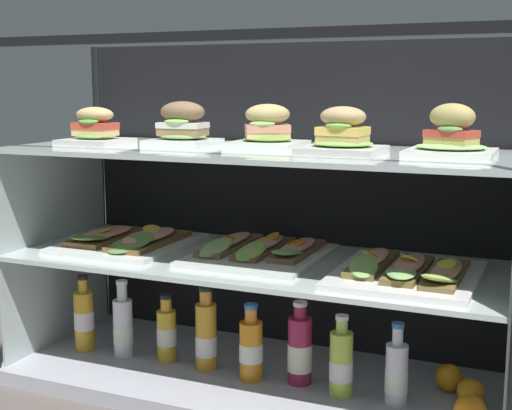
% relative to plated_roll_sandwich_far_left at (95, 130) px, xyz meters
% --- Properties ---
extents(ground_plane, '(6.00, 6.00, 0.02)m').
position_rel_plated_roll_sandwich_far_left_xyz_m(ground_plane, '(0.49, 0.04, -0.72)').
color(ground_plane, '#5B524D').
rests_on(ground_plane, ground).
extents(case_base_deck, '(1.41, 0.55, 0.04)m').
position_rel_plated_roll_sandwich_far_left_xyz_m(case_base_deck, '(0.49, 0.04, -0.69)').
color(case_base_deck, '#B1B2BE').
rests_on(case_base_deck, ground).
extents(case_frame, '(1.41, 0.55, 0.96)m').
position_rel_plated_roll_sandwich_far_left_xyz_m(case_frame, '(0.49, 0.22, -0.19)').
color(case_frame, black).
rests_on(case_frame, ground).
extents(riser_lower_tier, '(1.35, 0.50, 0.31)m').
position_rel_plated_roll_sandwich_far_left_xyz_m(riser_lower_tier, '(0.49, 0.04, -0.51)').
color(riser_lower_tier, silver).
rests_on(riser_lower_tier, case_base_deck).
extents(shelf_lower_glass, '(1.37, 0.51, 0.01)m').
position_rel_plated_roll_sandwich_far_left_xyz_m(shelf_lower_glass, '(0.49, 0.04, -0.35)').
color(shelf_lower_glass, silver).
rests_on(shelf_lower_glass, riser_lower_tier).
extents(riser_upper_tier, '(1.35, 0.50, 0.29)m').
position_rel_plated_roll_sandwich_far_left_xyz_m(riser_upper_tier, '(0.49, 0.04, -0.20)').
color(riser_upper_tier, silver).
rests_on(riser_upper_tier, shelf_lower_glass).
extents(shelf_upper_glass, '(1.37, 0.51, 0.01)m').
position_rel_plated_roll_sandwich_far_left_xyz_m(shelf_upper_glass, '(0.49, 0.04, -0.05)').
color(shelf_upper_glass, silver).
rests_on(shelf_upper_glass, riser_upper_tier).
extents(plated_roll_sandwich_far_left, '(0.17, 0.17, 0.11)m').
position_rel_plated_roll_sandwich_far_left_xyz_m(plated_roll_sandwich_far_left, '(0.00, 0.00, 0.00)').
color(plated_roll_sandwich_far_left, white).
rests_on(plated_roll_sandwich_far_left, shelf_upper_glass).
extents(plated_roll_sandwich_near_right_corner, '(0.18, 0.18, 0.12)m').
position_rel_plated_roll_sandwich_far_left_xyz_m(plated_roll_sandwich_near_right_corner, '(0.25, 0.07, 0.01)').
color(plated_roll_sandwich_near_right_corner, white).
rests_on(plated_roll_sandwich_near_right_corner, shelf_upper_glass).
extents(plated_roll_sandwich_left_of_center, '(0.19, 0.19, 0.12)m').
position_rel_plated_roll_sandwich_far_left_xyz_m(plated_roll_sandwich_left_of_center, '(0.49, 0.10, 0.00)').
color(plated_roll_sandwich_left_of_center, white).
rests_on(plated_roll_sandwich_left_of_center, shelf_upper_glass).
extents(plated_roll_sandwich_mid_left, '(0.19, 0.19, 0.12)m').
position_rel_plated_roll_sandwich_far_left_xyz_m(plated_roll_sandwich_mid_left, '(0.73, 0.01, 0.00)').
color(plated_roll_sandwich_mid_left, white).
rests_on(plated_roll_sandwich_mid_left, shelf_upper_glass).
extents(plated_roll_sandwich_mid_right, '(0.20, 0.20, 0.13)m').
position_rel_plated_roll_sandwich_far_left_xyz_m(plated_roll_sandwich_mid_right, '(0.99, 0.06, 0.00)').
color(plated_roll_sandwich_mid_right, white).
rests_on(plated_roll_sandwich_mid_right, shelf_upper_glass).
extents(open_sandwich_tray_far_right, '(0.34, 0.39, 0.06)m').
position_rel_plated_roll_sandwich_far_left_xyz_m(open_sandwich_tray_far_right, '(0.08, 0.03, -0.32)').
color(open_sandwich_tray_far_right, white).
rests_on(open_sandwich_tray_far_right, shelf_lower_glass).
extents(open_sandwich_tray_mid_left, '(0.34, 0.39, 0.06)m').
position_rel_plated_roll_sandwich_far_left_xyz_m(open_sandwich_tray_mid_left, '(0.48, 0.07, -0.32)').
color(open_sandwich_tray_mid_left, white).
rests_on(open_sandwich_tray_mid_left, shelf_lower_glass).
extents(open_sandwich_tray_center, '(0.34, 0.39, 0.06)m').
position_rel_plated_roll_sandwich_far_left_xyz_m(open_sandwich_tray_center, '(0.90, -0.00, -0.32)').
color(open_sandwich_tray_center, white).
rests_on(open_sandwich_tray_center, shelf_lower_glass).
extents(juice_bottle_front_right_end, '(0.06, 0.06, 0.23)m').
position_rel_plated_roll_sandwich_far_left_xyz_m(juice_bottle_front_right_end, '(-0.06, -0.00, -0.57)').
color(juice_bottle_front_right_end, gold).
rests_on(juice_bottle_front_right_end, case_base_deck).
extents(juice_bottle_front_fourth, '(0.06, 0.06, 0.23)m').
position_rel_plated_roll_sandwich_far_left_xyz_m(juice_bottle_front_fourth, '(0.07, 0.00, -0.58)').
color(juice_bottle_front_fourth, white).
rests_on(juice_bottle_front_fourth, case_base_deck).
extents(juice_bottle_near_post, '(0.06, 0.06, 0.20)m').
position_rel_plated_roll_sandwich_far_left_xyz_m(juice_bottle_near_post, '(0.21, 0.02, -0.58)').
color(juice_bottle_near_post, gold).
rests_on(juice_bottle_near_post, case_base_deck).
extents(juice_bottle_back_center, '(0.06, 0.06, 0.24)m').
position_rel_plated_roll_sandwich_far_left_xyz_m(juice_bottle_back_center, '(0.35, 0.01, -0.57)').
color(juice_bottle_back_center, gold).
rests_on(juice_bottle_back_center, case_base_deck).
extents(juice_bottle_back_right, '(0.06, 0.06, 0.21)m').
position_rel_plated_roll_sandwich_far_left_xyz_m(juice_bottle_back_right, '(0.49, -0.01, -0.58)').
color(juice_bottle_back_right, orange).
rests_on(juice_bottle_back_right, case_base_deck).
extents(juice_bottle_front_second, '(0.07, 0.07, 0.23)m').
position_rel_plated_roll_sandwich_far_left_xyz_m(juice_bottle_front_second, '(0.62, 0.02, -0.57)').
color(juice_bottle_front_second, '#9E2148').
rests_on(juice_bottle_front_second, case_base_deck).
extents(juice_bottle_front_left_end, '(0.06, 0.06, 0.21)m').
position_rel_plated_roll_sandwich_far_left_xyz_m(juice_bottle_front_left_end, '(0.75, -0.01, -0.58)').
color(juice_bottle_front_left_end, '#B0CE44').
rests_on(juice_bottle_front_left_end, case_base_deck).
extents(juice_bottle_tucked_behind, '(0.06, 0.06, 0.21)m').
position_rel_plated_roll_sandwich_far_left_xyz_m(juice_bottle_tucked_behind, '(0.89, -0.00, -0.59)').
color(juice_bottle_tucked_behind, white).
rests_on(juice_bottle_tucked_behind, case_base_deck).
extents(orange_fruit_near_left_post, '(0.07, 0.07, 0.07)m').
position_rel_plated_roll_sandwich_far_left_xyz_m(orange_fruit_near_left_post, '(1.06, 0.06, -0.63)').
color(orange_fruit_near_left_post, orange).
rests_on(orange_fruit_near_left_post, case_base_deck).
extents(orange_fruit_rolled_forward, '(0.07, 0.07, 0.07)m').
position_rel_plated_roll_sandwich_far_left_xyz_m(orange_fruit_rolled_forward, '(1.00, 0.13, -0.63)').
color(orange_fruit_rolled_forward, orange).
rests_on(orange_fruit_rolled_forward, case_base_deck).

